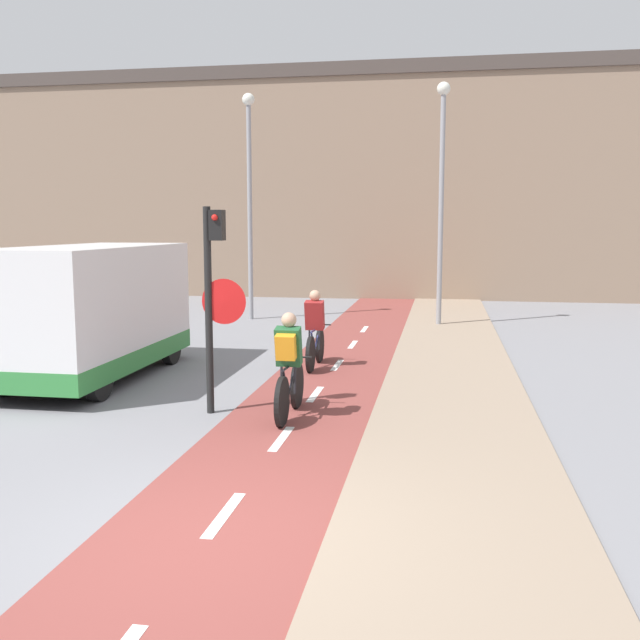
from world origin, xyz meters
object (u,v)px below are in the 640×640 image
object	(u,v)px
street_lamp_far	(249,182)
street_lamp_sidewalk	(442,179)
traffic_light_pole	(214,287)
cyclist_far	(315,334)
cyclist_near	(289,369)
van	(93,314)

from	to	relation	value
street_lamp_far	street_lamp_sidewalk	size ratio (longest dim) A/B	0.99
traffic_light_pole	cyclist_far	world-z (taller)	traffic_light_pole
cyclist_far	cyclist_near	bearing A→B (deg)	-85.71
cyclist_near	van	world-z (taller)	van
street_lamp_far	van	size ratio (longest dim) A/B	1.38
cyclist_near	cyclist_far	distance (m)	3.71
street_lamp_far	cyclist_near	bearing A→B (deg)	-71.92
street_lamp_sidewalk	traffic_light_pole	bearing A→B (deg)	-107.88
street_lamp_sidewalk	van	xyz separation A→B (m)	(-6.18, -8.05, -2.86)
cyclist_far	van	size ratio (longest dim) A/B	0.37
street_lamp_far	cyclist_far	world-z (taller)	street_lamp_far
traffic_light_pole	street_lamp_far	xyz separation A→B (m)	(-2.32, 10.51, 2.13)
street_lamp_sidewalk	cyclist_near	xyz separation A→B (m)	(-2.08, -10.09, -3.32)
traffic_light_pole	van	bearing A→B (deg)	146.48
traffic_light_pole	street_lamp_far	size ratio (longest dim) A/B	0.47
traffic_light_pole	street_lamp_sidewalk	size ratio (longest dim) A/B	0.46
street_lamp_sidewalk	street_lamp_far	bearing A→B (deg)	174.79
street_lamp_far	cyclist_far	xyz separation A→B (m)	(3.18, -6.90, -3.35)
cyclist_near	van	distance (m)	4.60
street_lamp_sidewalk	cyclist_far	xyz separation A→B (m)	(-2.36, -6.40, -3.37)
traffic_light_pole	street_lamp_far	distance (m)	10.97
street_lamp_sidewalk	cyclist_far	size ratio (longest dim) A/B	3.79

